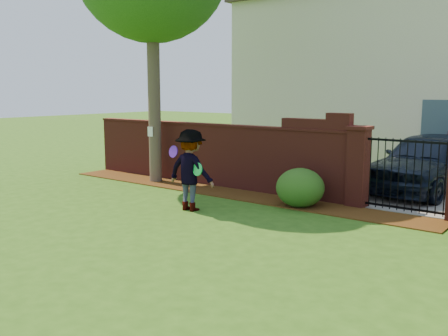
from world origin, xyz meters
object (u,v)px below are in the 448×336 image
Objects in this scene: man at (190,170)px; frisbee_green at (197,169)px; car at (424,163)px; frisbee_purple at (173,152)px.

frisbee_green is at bearing 162.15° from man.
frisbee_green is at bearing -114.02° from car.
man is at bearing 16.88° from frisbee_purple.
man is (-3.57, -5.23, 0.11)m from car.
man is at bearing -116.69° from car.
man reaches higher than frisbee_purple.
frisbee_green is (0.68, 0.04, -0.34)m from frisbee_purple.
frisbee_purple is (-3.95, -5.34, 0.51)m from car.
car is at bearing 58.34° from frisbee_green.
frisbee_green is (0.30, -0.08, 0.07)m from man.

